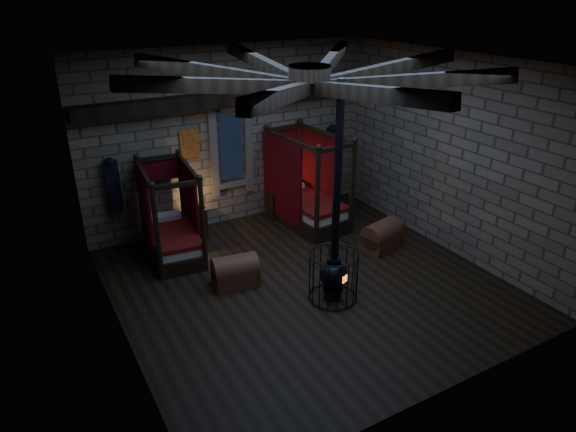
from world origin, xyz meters
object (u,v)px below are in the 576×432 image
trunk_left (235,272)px  bed_left (172,233)px  stove (334,271)px  trunk_right (381,236)px  bed_right (305,201)px

trunk_left → bed_left: bearing=118.0°
bed_left → stove: 3.76m
trunk_right → stove: size_ratio=0.25×
bed_left → stove: (2.04, -3.15, 0.10)m
trunk_right → stove: stove is taller
bed_left → trunk_left: bearing=-64.3°
bed_left → trunk_left: 1.94m
trunk_right → bed_left: bearing=139.3°
trunk_left → trunk_right: 3.45m
bed_left → bed_right: size_ratio=0.90×
bed_right → trunk_left: (-2.69, -1.80, -0.27)m
bed_left → bed_right: bed_right is taller
trunk_right → bed_right: bearing=96.1°
bed_right → trunk_right: size_ratio=2.24×
bed_left → bed_right: (3.35, -0.01, 0.06)m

